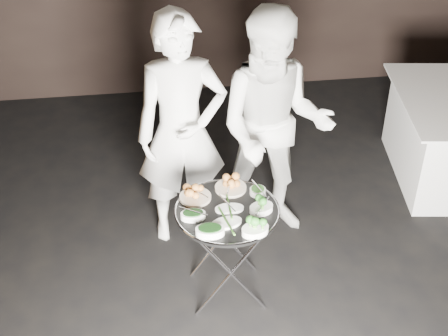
{
  "coord_description": "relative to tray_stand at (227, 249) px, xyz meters",
  "views": [
    {
      "loc": [
        -0.52,
        -2.7,
        3.2
      ],
      "look_at": [
        -0.07,
        0.54,
        0.95
      ],
      "focal_mm": 50.0,
      "sensor_mm": 36.0,
      "label": 1
    }
  ],
  "objects": [
    {
      "name": "asparagus_plate_b",
      "position": [
        -0.02,
        -0.14,
        0.35
      ],
      "size": [
        0.22,
        0.15,
        0.04
      ],
      "rotation": [
        0.0,
        0.0,
        0.21
      ],
      "color": "white",
      "rests_on": "serving_tray"
    },
    {
      "name": "broccoli_bowl_b",
      "position": [
        0.14,
        -0.24,
        0.36
      ],
      "size": [
        0.2,
        0.17,
        0.07
      ],
      "rotation": [
        0.0,
        0.0,
        0.27
      ],
      "color": "white",
      "rests_on": "serving_tray"
    },
    {
      "name": "broccoli_bowl_a",
      "position": [
        0.21,
        -0.04,
        0.36
      ],
      "size": [
        0.19,
        0.16,
        0.07
      ],
      "rotation": [
        0.0,
        0.0,
        0.37
      ],
      "color": "white",
      "rests_on": "serving_tray"
    },
    {
      "name": "potato_plate_a",
      "position": [
        -0.19,
        0.15,
        0.36
      ],
      "size": [
        0.21,
        0.21,
        0.08
      ],
      "rotation": [
        0.0,
        0.0,
        -0.3
      ],
      "color": "beige",
      "rests_on": "serving_tray"
    },
    {
      "name": "serving_tray",
      "position": [
        -0.0,
        -0.0,
        0.32
      ],
      "size": [
        0.68,
        0.68,
        0.04
      ],
      "color": "black",
      "rests_on": "tray_stand"
    },
    {
      "name": "asparagus_plate_a",
      "position": [
        0.01,
        -0.0,
        0.34
      ],
      "size": [
        0.19,
        0.1,
        0.04
      ],
      "rotation": [
        0.0,
        0.0,
        -0.01
      ],
      "color": "white",
      "rests_on": "serving_tray"
    },
    {
      "name": "floor",
      "position": [
        0.07,
        -0.39,
        -0.42
      ],
      "size": [
        6.0,
        7.0,
        0.05
      ],
      "primitive_type": "cube",
      "color": "black",
      "rests_on": "ground"
    },
    {
      "name": "spinach_bowl_a",
      "position": [
        -0.22,
        -0.05,
        0.36
      ],
      "size": [
        0.16,
        0.11,
        0.06
      ],
      "rotation": [
        0.0,
        0.0,
        -0.03
      ],
      "color": "white",
      "rests_on": "serving_tray"
    },
    {
      "name": "serving_utensils",
      "position": [
        0.02,
        0.07,
        0.38
      ],
      "size": [
        0.59,
        0.45,
        0.01
      ],
      "color": "silver",
      "rests_on": "serving_tray"
    },
    {
      "name": "greens_bowl",
      "position": [
        0.22,
        0.14,
        0.36
      ],
      "size": [
        0.11,
        0.11,
        0.06
      ],
      "rotation": [
        0.0,
        0.0,
        -0.01
      ],
      "color": "white",
      "rests_on": "serving_tray"
    },
    {
      "name": "spinach_bowl_b",
      "position": [
        -0.14,
        -0.22,
        0.36
      ],
      "size": [
        0.19,
        0.13,
        0.07
      ],
      "rotation": [
        0.0,
        0.0,
        -0.08
      ],
      "color": "white",
      "rests_on": "serving_tray"
    },
    {
      "name": "waiter_right",
      "position": [
        0.44,
        0.69,
        0.49
      ],
      "size": [
        1.0,
        0.86,
        1.79
      ],
      "primitive_type": "imported",
      "rotation": [
        0.0,
        0.0,
        -0.24
      ],
      "color": "silver",
      "rests_on": "floor"
    },
    {
      "name": "tray_stand",
      "position": [
        0.0,
        0.0,
        0.0
      ],
      "size": [
        0.48,
        0.41,
        0.71
      ],
      "rotation": [
        0.0,
        0.0,
        -0.13
      ],
      "color": "silver",
      "rests_on": "floor"
    },
    {
      "name": "waiter_left",
      "position": [
        -0.23,
        0.71,
        0.5
      ],
      "size": [
        0.68,
        0.47,
        1.79
      ],
      "primitive_type": "imported",
      "rotation": [
        0.0,
        0.0,
        0.06
      ],
      "color": "silver",
      "rests_on": "floor"
    },
    {
      "name": "potato_plate_b",
      "position": [
        0.05,
        0.22,
        0.36
      ],
      "size": [
        0.21,
        0.21,
        0.08
      ],
      "rotation": [
        0.0,
        0.0,
        0.26
      ],
      "color": "beige",
      "rests_on": "serving_tray"
    }
  ]
}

